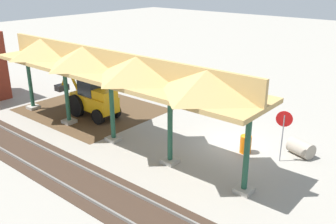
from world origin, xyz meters
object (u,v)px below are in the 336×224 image
at_px(backhoe, 93,97).
at_px(traffic_barrel, 246,144).
at_px(stop_sign, 284,125).
at_px(concrete_pipe, 301,148).

relative_size(backhoe, traffic_barrel, 5.87).
distance_m(stop_sign, concrete_pipe, 1.98).
bearing_deg(backhoe, traffic_barrel, -170.93).
bearing_deg(backhoe, concrete_pipe, -165.73).
xyz_separation_m(stop_sign, concrete_pipe, (-0.51, -1.24, -1.45)).
bearing_deg(concrete_pipe, stop_sign, 67.82).
bearing_deg(stop_sign, concrete_pipe, -112.18).
relative_size(stop_sign, concrete_pipe, 1.80).
distance_m(backhoe, concrete_pipe, 12.46).
bearing_deg(stop_sign, backhoe, 8.99).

